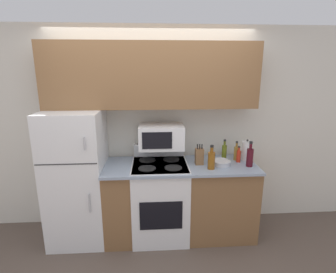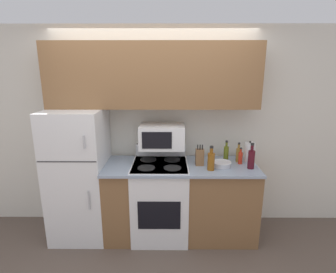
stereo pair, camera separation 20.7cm
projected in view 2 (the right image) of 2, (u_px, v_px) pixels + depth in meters
ground_plane at (153, 249)px, 3.05m from camera, size 12.00×12.00×0.00m
wall_back at (155, 129)px, 3.40m from camera, size 8.00×0.05×2.55m
lower_cabinets at (180, 200)px, 3.24m from camera, size 1.80×0.68×0.93m
refrigerator at (79, 174)px, 3.17m from camera, size 0.65×0.69×1.59m
upper_cabinets at (153, 76)px, 3.04m from camera, size 2.45×0.36×0.74m
stove at (160, 199)px, 3.22m from camera, size 0.66×0.66×1.10m
microwave at (162, 136)px, 3.15m from camera, size 0.53×0.38×0.28m
knife_block at (200, 157)px, 3.08m from camera, size 0.10×0.09×0.25m
bowl at (222, 164)px, 3.05m from camera, size 0.22×0.22×0.06m
bottle_vinegar at (238, 154)px, 3.19m from camera, size 0.06×0.06×0.24m
bottle_whiskey at (211, 161)px, 2.92m from camera, size 0.08×0.08×0.28m
bottle_olive_oil at (226, 153)px, 3.21m from camera, size 0.06×0.06×0.26m
bottle_hot_sauce at (240, 157)px, 3.12m from camera, size 0.05×0.05×0.20m
bottle_wine_red at (251, 159)px, 2.96m from camera, size 0.08×0.08×0.30m
kettle at (249, 152)px, 3.19m from camera, size 0.13×0.13×0.26m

